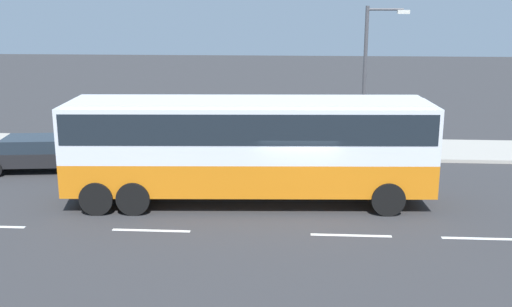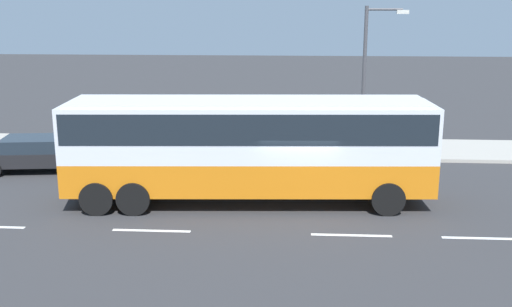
{
  "view_description": "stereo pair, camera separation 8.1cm",
  "coord_description": "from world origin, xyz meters",
  "px_view_note": "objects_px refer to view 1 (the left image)",
  "views": [
    {
      "loc": [
        -0.12,
        -19.65,
        6.75
      ],
      "look_at": [
        -1.43,
        0.08,
        1.82
      ],
      "focal_mm": 42.62,
      "sensor_mm": 36.0,
      "label": 1
    },
    {
      "loc": [
        -0.2,
        -19.65,
        6.75
      ],
      "look_at": [
        -1.43,
        0.08,
        1.82
      ],
      "focal_mm": 42.62,
      "sensor_mm": 36.0,
      "label": 2
    }
  ],
  "objects_px": {
    "coach_bus": "(249,140)",
    "pedestrian_at_crossing": "(267,133)",
    "car_black_sedan": "(40,153)",
    "pedestrian_near_curb": "(304,135)",
    "street_lamp": "(369,71)"
  },
  "relations": [
    {
      "from": "coach_bus",
      "to": "street_lamp",
      "type": "bearing_deg",
      "value": 50.1
    },
    {
      "from": "pedestrian_at_crossing",
      "to": "pedestrian_near_curb",
      "type": "bearing_deg",
      "value": -36.28
    },
    {
      "from": "street_lamp",
      "to": "pedestrian_at_crossing",
      "type": "bearing_deg",
      "value": 177.81
    },
    {
      "from": "coach_bus",
      "to": "car_black_sedan",
      "type": "xyz_separation_m",
      "value": [
        -8.88,
        3.65,
        -1.48
      ]
    },
    {
      "from": "pedestrian_near_curb",
      "to": "pedestrian_at_crossing",
      "type": "relative_size",
      "value": 0.97
    },
    {
      "from": "coach_bus",
      "to": "car_black_sedan",
      "type": "height_order",
      "value": "coach_bus"
    },
    {
      "from": "coach_bus",
      "to": "pedestrian_near_curb",
      "type": "height_order",
      "value": "coach_bus"
    },
    {
      "from": "coach_bus",
      "to": "car_black_sedan",
      "type": "distance_m",
      "value": 9.71
    },
    {
      "from": "coach_bus",
      "to": "pedestrian_at_crossing",
      "type": "distance_m",
      "value": 6.61
    },
    {
      "from": "car_black_sedan",
      "to": "street_lamp",
      "type": "bearing_deg",
      "value": 3.69
    },
    {
      "from": "pedestrian_at_crossing",
      "to": "street_lamp",
      "type": "distance_m",
      "value": 5.21
    },
    {
      "from": "pedestrian_at_crossing",
      "to": "street_lamp",
      "type": "height_order",
      "value": "street_lamp"
    },
    {
      "from": "coach_bus",
      "to": "street_lamp",
      "type": "relative_size",
      "value": 1.92
    },
    {
      "from": "coach_bus",
      "to": "pedestrian_near_curb",
      "type": "xyz_separation_m",
      "value": [
        1.97,
        6.37,
        -1.18
      ]
    },
    {
      "from": "coach_bus",
      "to": "car_black_sedan",
      "type": "bearing_deg",
      "value": 154.27
    }
  ]
}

